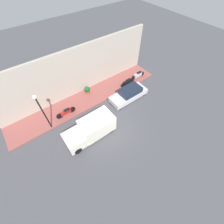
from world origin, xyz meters
name	(u,v)px	position (x,y,z in m)	size (l,w,h in m)	color
ground_plane	(113,126)	(0.00, 0.00, 0.00)	(60.00, 60.00, 0.00)	#47474C
sidewalk	(88,98)	(4.73, 0.00, 0.07)	(2.88, 17.73, 0.13)	#934C47
building_facade	(77,72)	(6.32, 0.00, 2.67)	(0.30, 17.73, 5.35)	#B2A899
parked_car	(129,94)	(2.10, -3.75, 0.62)	(1.71, 4.37, 1.29)	silver
delivery_van	(90,129)	(0.50, 2.22, 0.95)	(1.89, 4.61, 1.87)	silver
motorcycle_red	(66,112)	(3.95, 3.04, 0.56)	(0.30, 2.04, 0.76)	#B21E1E
scooter_silver	(138,75)	(3.99, -6.87, 0.58)	(0.30, 2.15, 0.83)	#B7B7BF
motorcycle_black	(128,82)	(3.72, -4.95, 0.58)	(0.30, 1.89, 0.82)	black
streetlamp	(40,107)	(3.50, 4.89, 3.07)	(0.36, 0.36, 4.28)	black
potted_plant	(87,90)	(5.43, -0.34, 0.62)	(0.66, 0.66, 0.90)	brown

